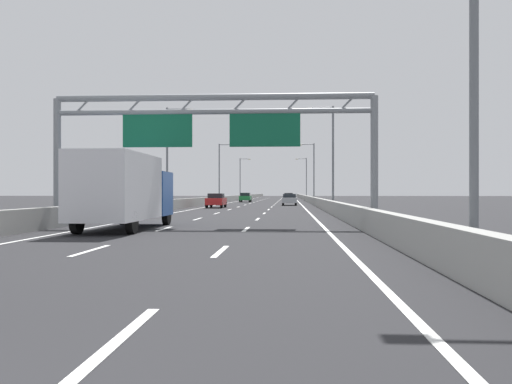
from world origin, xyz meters
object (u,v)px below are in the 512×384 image
Objects in this scene: green_car at (245,197)px; streetlamp_right_near at (463,20)px; streetlamp_left_mid at (170,152)px; red_car at (216,200)px; sign_gantry at (213,126)px; black_car at (289,197)px; streetlamp_left_far at (221,169)px; silver_car at (289,199)px; streetlamp_right_mid at (330,151)px; streetlamp_right_distant at (305,176)px; streetlamp_left_distant at (241,176)px; box_truck at (124,189)px; streetlamp_right_far at (312,169)px.

streetlamp_right_near is at bearing -82.03° from green_car.
red_car is (3.67, 5.36, -4.65)m from streetlamp_left_mid.
streetlamp_left_mid is (-7.44, 24.69, 0.60)m from sign_gantry.
green_car is 1.08× the size of black_car.
streetlamp_left_far reaches higher than silver_car.
streetlamp_right_mid is at bearing -85.85° from black_car.
red_car is at bearing 55.57° from streetlamp_left_mid.
streetlamp_left_far and streetlamp_right_distant have the same top height.
streetlamp_left_distant is at bearing 100.84° from streetlamp_right_mid.
streetlamp_left_far reaches higher than black_car.
green_car is 32.91m from red_car.
streetlamp_left_distant and streetlamp_right_distant have the same top height.
streetlamp_left_mid is 38.77m from green_car.
streetlamp_left_distant reaches higher than black_car.
red_car is 0.52× the size of box_truck.
box_truck is at bearing 134.30° from streetlamp_right_near.
streetlamp_right_mid is (0.00, 38.99, 0.00)m from streetlamp_right_near.
streetlamp_right_far is 2.27× the size of black_car.
box_truck is at bearing -111.42° from streetlamp_right_mid.
red_car is 1.00× the size of silver_car.
streetlamp_right_mid is 40.04m from green_car.
streetlamp_right_near reaches higher than silver_car.
green_car is 16.36m from black_car.
streetlamp_right_distant is 61.92m from silver_car.
silver_car is (11.19, -61.63, -4.67)m from streetlamp_left_distant.
black_car is (6.97, 14.81, -0.02)m from green_car.
sign_gantry is 25.79m from streetlamp_left_mid.
silver_car is at bearing -89.83° from black_car.
streetlamp_right_distant reaches higher than sign_gantry.
streetlamp_right_far is 23.42m from silver_car.
streetlamp_right_mid is 13.31m from red_car.
streetlamp_right_near is at bearing -62.35° from sign_gantry.
sign_gantry is at bearing -73.23° from streetlamp_left_mid.
streetlamp_right_near and streetlamp_right_distant have the same top height.
streetlamp_right_far is (14.93, 0.00, 0.00)m from streetlamp_left_far.
streetlamp_left_mid reaches higher than black_car.
streetlamp_right_far is at bearing 80.72° from box_truck.
streetlamp_left_distant is at bearing 113.99° from black_car.
box_truck is (-10.91, -27.81, -3.66)m from streetlamp_right_mid.
streetlamp_right_distant is 2.10× the size of green_car.
green_car reaches higher than black_car.
streetlamp_left_far is at bearing 96.66° from sign_gantry.
box_truck is (0.35, -33.17, 0.99)m from red_car.
streetlamp_left_mid and streetlamp_left_far have the same top height.
sign_gantry is 1.66× the size of streetlamp_left_far.
streetlamp_right_mid is (7.49, 24.69, 0.60)m from sign_gantry.
green_car is 1.03× the size of silver_car.
silver_car is (-3.74, -22.65, -4.67)m from streetlamp_right_far.
sign_gantry is 16.15m from streetlamp_right_near.
red_car is at bearing -98.81° from streetlamp_right_distant.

